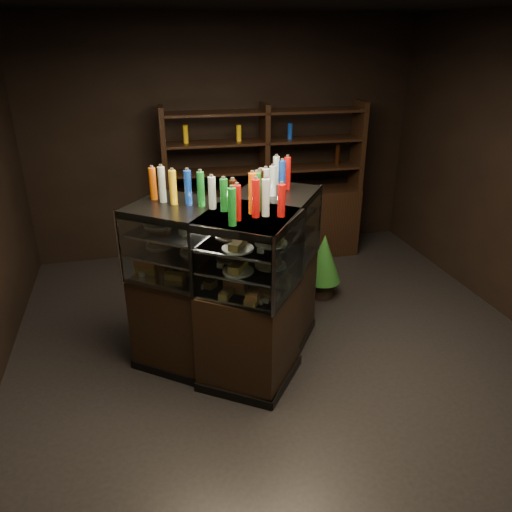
# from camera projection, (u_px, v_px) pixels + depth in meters

# --- Properties ---
(ground) EXTENTS (5.00, 5.00, 0.00)m
(ground) POSITION_uv_depth(u_px,v_px,m) (279.00, 344.00, 4.84)
(ground) COLOR black
(ground) RESTS_ON ground
(room_shell) EXTENTS (5.02, 5.02, 3.01)m
(room_shell) POSITION_uv_depth(u_px,v_px,m) (284.00, 144.00, 4.05)
(room_shell) COLOR black
(room_shell) RESTS_ON ground
(display_case) EXTENTS (1.86, 1.53, 1.51)m
(display_case) POSITION_uv_depth(u_px,v_px,m) (239.00, 313.00, 4.40)
(display_case) COLOR black
(display_case) RESTS_ON ground
(food_display) EXTENTS (1.43, 1.12, 0.46)m
(food_display) POSITION_uv_depth(u_px,v_px,m) (238.00, 247.00, 4.13)
(food_display) COLOR #DB8C4E
(food_display) RESTS_ON display_case
(bottles_top) EXTENTS (1.25, 0.98, 0.30)m
(bottles_top) POSITION_uv_depth(u_px,v_px,m) (236.00, 189.00, 3.94)
(bottles_top) COLOR #147223
(bottles_top) RESTS_ON display_case
(potted_conifer) EXTENTS (0.40, 0.40, 0.85)m
(potted_conifer) POSITION_uv_depth(u_px,v_px,m) (324.00, 257.00, 5.54)
(potted_conifer) COLOR black
(potted_conifer) RESTS_ON ground
(back_shelving) EXTENTS (2.53, 0.53, 2.00)m
(back_shelving) POSITION_uv_depth(u_px,v_px,m) (264.00, 214.00, 6.49)
(back_shelving) COLOR black
(back_shelving) RESTS_ON ground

